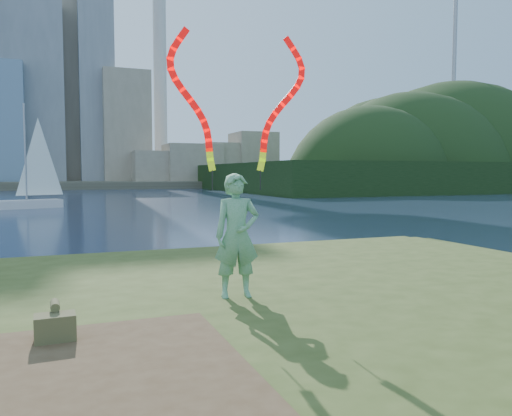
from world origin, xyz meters
name	(u,v)px	position (x,y,z in m)	size (l,w,h in m)	color
ground	(209,331)	(0.00, 0.00, 0.00)	(320.00, 320.00, 0.00)	#1A2843
grassy_knoll	(260,359)	(0.00, -2.30, 0.34)	(20.00, 18.00, 0.80)	#384719
dirt_patch	(69,376)	(-2.20, -3.20, 0.81)	(3.20, 3.00, 0.02)	#47331E
far_shore	(75,184)	(0.00, 95.00, 0.60)	(320.00, 40.00, 1.20)	#4A4536
observation_tower	(159,3)	(18.00, 102.00, 39.11)	(10.00, 10.00, 58.00)	silver
wooded_hill	(449,188)	(59.57, 59.96, 0.16)	(78.00, 50.00, 63.00)	black
woman_with_ribbons	(237,203)	(0.16, -0.98, 2.19)	(2.12, 0.51, 4.18)	#147634
canvas_bag	(55,326)	(-2.32, -2.14, 0.97)	(0.43, 0.49, 0.40)	#3E4624
sailboat	(30,190)	(-4.51, 32.89, 1.34)	(5.09, 3.17, 7.80)	silver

